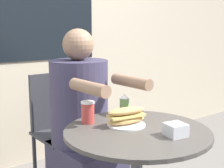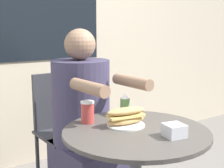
{
  "view_description": "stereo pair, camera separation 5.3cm",
  "coord_description": "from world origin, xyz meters",
  "px_view_note": "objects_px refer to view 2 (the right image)",
  "views": [
    {
      "loc": [
        -0.98,
        -1.12,
        1.2
      ],
      "look_at": [
        0.0,
        0.21,
        0.9
      ],
      "focal_mm": 50.0,
      "sensor_mm": 36.0,
      "label": 1
    },
    {
      "loc": [
        -0.94,
        -1.15,
        1.2
      ],
      "look_at": [
        0.0,
        0.21,
        0.9
      ],
      "focal_mm": 50.0,
      "sensor_mm": 36.0,
      "label": 2
    }
  ],
  "objects_px": {
    "seated_diner": "(85,134)",
    "condiment_bottle": "(125,104)",
    "sandwich_on_plate": "(126,117)",
    "diner_chair": "(61,120)",
    "cafe_table": "(136,165)",
    "drink_cup": "(88,112)"
  },
  "relations": [
    {
      "from": "sandwich_on_plate",
      "to": "cafe_table",
      "type": "bearing_deg",
      "value": -93.07
    },
    {
      "from": "sandwich_on_plate",
      "to": "condiment_bottle",
      "type": "height_order",
      "value": "condiment_bottle"
    },
    {
      "from": "seated_diner",
      "to": "drink_cup",
      "type": "distance_m",
      "value": 0.44
    },
    {
      "from": "drink_cup",
      "to": "condiment_bottle",
      "type": "height_order",
      "value": "condiment_bottle"
    },
    {
      "from": "seated_diner",
      "to": "sandwich_on_plate",
      "type": "bearing_deg",
      "value": 85.66
    },
    {
      "from": "cafe_table",
      "to": "condiment_bottle",
      "type": "distance_m",
      "value": 0.38
    },
    {
      "from": "drink_cup",
      "to": "condiment_bottle",
      "type": "relative_size",
      "value": 0.96
    },
    {
      "from": "cafe_table",
      "to": "drink_cup",
      "type": "distance_m",
      "value": 0.37
    },
    {
      "from": "cafe_table",
      "to": "condiment_bottle",
      "type": "bearing_deg",
      "value": 64.28
    },
    {
      "from": "seated_diner",
      "to": "sandwich_on_plate",
      "type": "xyz_separation_m",
      "value": [
        -0.02,
        -0.48,
        0.23
      ]
    },
    {
      "from": "diner_chair",
      "to": "condiment_bottle",
      "type": "height_order",
      "value": "diner_chair"
    },
    {
      "from": "sandwich_on_plate",
      "to": "drink_cup",
      "type": "bearing_deg",
      "value": 132.69
    },
    {
      "from": "diner_chair",
      "to": "sandwich_on_plate",
      "type": "bearing_deg",
      "value": 86.97
    },
    {
      "from": "diner_chair",
      "to": "seated_diner",
      "type": "xyz_separation_m",
      "value": [
        0.0,
        -0.35,
        -0.01
      ]
    },
    {
      "from": "seated_diner",
      "to": "condiment_bottle",
      "type": "height_order",
      "value": "seated_diner"
    },
    {
      "from": "seated_diner",
      "to": "drink_cup",
      "type": "height_order",
      "value": "seated_diner"
    },
    {
      "from": "diner_chair",
      "to": "drink_cup",
      "type": "xyz_separation_m",
      "value": [
        -0.16,
        -0.67,
        0.24
      ]
    },
    {
      "from": "diner_chair",
      "to": "seated_diner",
      "type": "relative_size",
      "value": 0.73
    },
    {
      "from": "cafe_table",
      "to": "sandwich_on_plate",
      "type": "xyz_separation_m",
      "value": [
        0.0,
        0.09,
        0.23
      ]
    },
    {
      "from": "diner_chair",
      "to": "sandwich_on_plate",
      "type": "distance_m",
      "value": 0.86
    },
    {
      "from": "condiment_bottle",
      "to": "drink_cup",
      "type": "bearing_deg",
      "value": -175.8
    },
    {
      "from": "seated_diner",
      "to": "sandwich_on_plate",
      "type": "relative_size",
      "value": 5.4
    }
  ]
}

